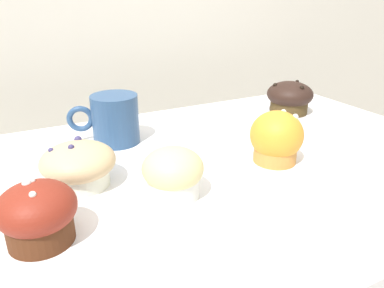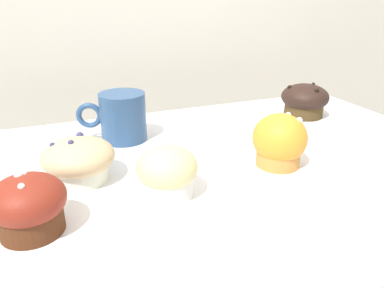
% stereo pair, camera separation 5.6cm
% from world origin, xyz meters
% --- Properties ---
extents(wall_back, '(3.20, 0.10, 1.80)m').
position_xyz_m(wall_back, '(0.00, 0.60, 0.90)').
color(wall_back, beige).
rests_on(wall_back, ground).
extents(muffin_front_center, '(0.09, 0.09, 0.09)m').
position_xyz_m(muffin_front_center, '(0.11, -0.04, 0.96)').
color(muffin_front_center, '#CB863D').
rests_on(muffin_front_center, display_counter).
extents(muffin_back_left, '(0.09, 0.09, 0.08)m').
position_xyz_m(muffin_back_left, '(-0.28, -0.09, 0.96)').
color(muffin_back_left, '#4C2613').
rests_on(muffin_back_left, display_counter).
extents(muffin_back_right, '(0.11, 0.11, 0.08)m').
position_xyz_m(muffin_back_right, '(0.32, 0.17, 0.96)').
color(muffin_back_right, '#433219').
rests_on(muffin_back_right, display_counter).
extents(muffin_front_left, '(0.11, 0.11, 0.07)m').
position_xyz_m(muffin_front_left, '(-0.21, 0.03, 0.95)').
color(muffin_front_left, silver).
rests_on(muffin_front_left, display_counter).
extents(muffin_front_right, '(0.09, 0.09, 0.07)m').
position_xyz_m(muffin_front_right, '(-0.09, -0.07, 0.96)').
color(muffin_front_right, silver).
rests_on(muffin_front_right, display_counter).
extents(coffee_cup, '(0.13, 0.09, 0.09)m').
position_xyz_m(coffee_cup, '(-0.11, 0.17, 0.97)').
color(coffee_cup, navy).
rests_on(coffee_cup, display_counter).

